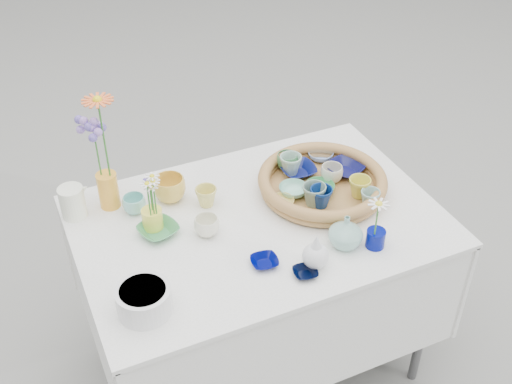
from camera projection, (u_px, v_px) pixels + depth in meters
name	position (u px, v px, depth m)	size (l,w,h in m)	color
ground	(258.00, 359.00, 2.70)	(80.00, 80.00, 0.00)	gray
display_table	(258.00, 359.00, 2.70)	(1.26, 0.86, 0.77)	white
wicker_tray	(322.00, 183.00, 2.35)	(0.47, 0.47, 0.08)	brown
tray_ceramic_0	(298.00, 170.00, 2.42)	(0.13, 0.13, 0.03)	#0B1252
tray_ceramic_1	(345.00, 169.00, 2.43)	(0.14, 0.14, 0.03)	#0D0F43
tray_ceramic_2	(359.00, 188.00, 2.30)	(0.08, 0.08, 0.07)	gold
tray_ceramic_3	(320.00, 188.00, 2.33)	(0.11, 0.11, 0.03)	#439B5A
tray_ceramic_4	(314.00, 195.00, 2.26)	(0.09, 0.09, 0.08)	gray
tray_ceramic_5	(293.00, 190.00, 2.32)	(0.10, 0.10, 0.03)	#82C2AC
tray_ceramic_6	(291.00, 165.00, 2.41)	(0.08, 0.08, 0.08)	#9EC3B1
tray_ceramic_7	(332.00, 174.00, 2.37)	(0.08, 0.08, 0.07)	beige
tray_ceramic_8	(321.00, 155.00, 2.50)	(0.10, 0.10, 0.03)	#8AB1FF
tray_ceramic_9	(321.00, 197.00, 2.25)	(0.08, 0.08, 0.08)	navy
tray_ceramic_10	(282.00, 202.00, 2.27)	(0.09, 0.09, 0.03)	#E7D26B
tray_ceramic_11	(370.00, 199.00, 2.25)	(0.07, 0.07, 0.06)	#84B2AB
tray_ceramic_12	(287.00, 162.00, 2.44)	(0.08, 0.08, 0.07)	#3C7346
loose_ceramic_0	(170.00, 189.00, 2.31)	(0.12, 0.12, 0.09)	gold
loose_ceramic_1	(206.00, 197.00, 2.29)	(0.08, 0.08, 0.07)	#D9CC63
loose_ceramic_2	(158.00, 230.00, 2.17)	(0.13, 0.13, 0.03)	#419158
loose_ceramic_3	(207.00, 226.00, 2.16)	(0.09, 0.09, 0.07)	#E9E7CA
loose_ceramic_4	(264.00, 262.00, 2.05)	(0.09, 0.09, 0.02)	#000450
loose_ceramic_5	(134.00, 204.00, 2.26)	(0.08, 0.08, 0.06)	#7DC9C0
loose_ceramic_6	(305.00, 273.00, 2.02)	(0.08, 0.08, 0.02)	black
fluted_bowl	(144.00, 300.00, 1.88)	(0.16, 0.16, 0.09)	silver
bud_vase_paleblue	(316.00, 251.00, 2.01)	(0.09, 0.09, 0.13)	silver
bud_vase_seafoam	(346.00, 232.00, 2.10)	(0.11, 0.11, 0.12)	#85B8AB
bud_vase_cobalt	(376.00, 238.00, 2.11)	(0.06, 0.06, 0.06)	#010A6F
single_daisy	(377.00, 219.00, 2.04)	(0.08, 0.08, 0.14)	white
tall_vase_yellow	(108.00, 190.00, 2.26)	(0.07, 0.07, 0.14)	gold
gerbera	(104.00, 139.00, 2.13)	(0.12, 0.12, 0.31)	orange
hydrangea	(97.00, 152.00, 2.17)	(0.07, 0.07, 0.26)	#6653B2
white_pitcher	(73.00, 202.00, 2.22)	(0.12, 0.09, 0.12)	white
daisy_cup	(152.00, 219.00, 2.18)	(0.07, 0.07, 0.08)	#F2E649
daisy_posy	(151.00, 193.00, 2.11)	(0.08, 0.08, 0.15)	white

